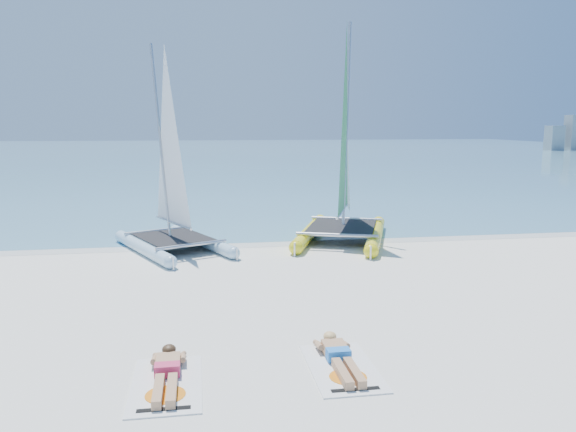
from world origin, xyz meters
The scene contains 9 objects.
ground centered at (0.00, 0.00, 0.00)m, with size 140.00×140.00×0.00m, color silver.
sea centered at (0.00, 63.00, 0.01)m, with size 140.00×115.00×0.01m, color #73AFC0.
wet_sand_strip centered at (0.00, 5.50, 0.00)m, with size 140.00×1.40×0.01m, color silver.
catamaran_blue centered at (-3.20, 4.94, 1.88)m, with size 3.92×5.10×6.29m.
catamaran_yellow centered at (2.35, 5.99, 2.28)m, with size 4.25×5.86×7.25m.
towel_a centered at (-2.90, -4.03, 0.01)m, with size 1.00×1.85×0.02m, color white.
sunbather_a centered at (-2.90, -3.84, 0.12)m, with size 0.37×1.73×0.26m.
towel_b centered at (-0.28, -3.89, 0.01)m, with size 1.00×1.85×0.02m, color white.
sunbather_b centered at (-0.28, -3.70, 0.12)m, with size 0.37×1.73×0.26m.
Camera 1 is at (-2.38, -11.76, 3.69)m, focal length 35.00 mm.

